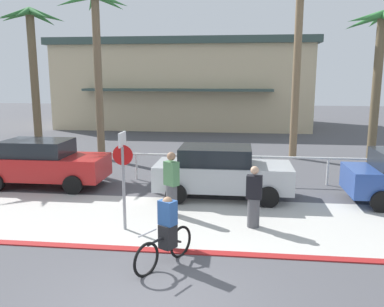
% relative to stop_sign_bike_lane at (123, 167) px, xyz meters
% --- Properties ---
extents(ground_plane, '(80.00, 80.00, 0.00)m').
position_rel_stop_sign_bike_lane_xyz_m(ground_plane, '(1.37, 6.63, -1.68)').
color(ground_plane, '#4C4C51').
extents(sidewalk_strip, '(44.00, 4.00, 0.02)m').
position_rel_stop_sign_bike_lane_xyz_m(sidewalk_strip, '(1.37, 0.83, -1.67)').
color(sidewalk_strip, beige).
rests_on(sidewalk_strip, ground).
extents(curb_paint, '(44.00, 0.24, 0.03)m').
position_rel_stop_sign_bike_lane_xyz_m(curb_paint, '(1.37, -1.17, -1.66)').
color(curb_paint, maroon).
rests_on(curb_paint, ground).
extents(building_backdrop, '(19.43, 10.66, 6.63)m').
position_rel_stop_sign_bike_lane_xyz_m(building_backdrop, '(-1.47, 23.25, 1.66)').
color(building_backdrop, beige).
rests_on(building_backdrop, ground).
extents(rail_fence, '(23.89, 0.08, 1.04)m').
position_rel_stop_sign_bike_lane_xyz_m(rail_fence, '(1.37, 5.13, -0.84)').
color(rail_fence, white).
rests_on(rail_fence, ground).
extents(stop_sign_bike_lane, '(0.52, 0.56, 2.56)m').
position_rel_stop_sign_bike_lane_xyz_m(stop_sign_bike_lane, '(0.00, 0.00, 0.00)').
color(stop_sign_bike_lane, gray).
rests_on(stop_sign_bike_lane, ground).
extents(palm_tree_1, '(3.42, 3.56, 6.91)m').
position_rel_stop_sign_bike_lane_xyz_m(palm_tree_1, '(-6.36, 7.91, 3.70)').
color(palm_tree_1, brown).
rests_on(palm_tree_1, ground).
extents(palm_tree_2, '(3.47, 3.00, 7.69)m').
position_rel_stop_sign_bike_lane_xyz_m(palm_tree_2, '(-3.73, 8.88, 3.90)').
color(palm_tree_2, '#756047').
rests_on(palm_tree_2, ground).
extents(palm_tree_3, '(3.58, 3.00, 8.25)m').
position_rel_stop_sign_bike_lane_xyz_m(palm_tree_3, '(5.47, 10.03, 4.51)').
color(palm_tree_3, '#846B4C').
rests_on(palm_tree_3, ground).
extents(palm_tree_4, '(2.80, 3.07, 6.51)m').
position_rel_stop_sign_bike_lane_xyz_m(palm_tree_4, '(8.46, 7.92, 3.29)').
color(palm_tree_4, brown).
rests_on(palm_tree_4, ground).
extents(car_red_1, '(4.40, 2.02, 1.69)m').
position_rel_stop_sign_bike_lane_xyz_m(car_red_1, '(-4.09, 3.80, -0.81)').
color(car_red_1, red).
rests_on(car_red_1, ground).
extents(car_silver_2, '(4.40, 2.02, 1.69)m').
position_rel_stop_sign_bike_lane_xyz_m(car_silver_2, '(2.34, 3.17, -0.81)').
color(car_silver_2, '#B2B7BC').
rests_on(car_silver_2, ground).
extents(cyclist_black_0, '(0.97, 1.60, 1.50)m').
position_rel_stop_sign_bike_lane_xyz_m(cyclist_black_0, '(1.42, -1.77, -0.98)').
color(cyclist_black_0, black).
rests_on(cyclist_black_0, ground).
extents(pedestrian_0, '(0.43, 0.36, 1.66)m').
position_rel_stop_sign_bike_lane_xyz_m(pedestrian_0, '(3.31, 0.56, -0.91)').
color(pedestrian_0, '#4C4C51').
rests_on(pedestrian_0, ground).
extents(pedestrian_1, '(0.48, 0.45, 1.85)m').
position_rel_stop_sign_bike_lane_xyz_m(pedestrian_1, '(1.02, 1.26, -0.81)').
color(pedestrian_1, '#4C4C51').
rests_on(pedestrian_1, ground).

